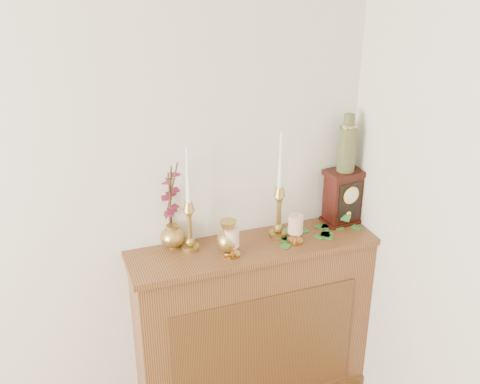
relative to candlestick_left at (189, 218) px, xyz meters
name	(u,v)px	position (x,y,z in m)	size (l,w,h in m)	color
console_shelf	(254,327)	(0.31, -0.06, -0.66)	(1.24, 0.34, 0.93)	brown
candlestick_left	(189,218)	(0.00, 0.00, 0.00)	(0.08, 0.08, 0.51)	tan
candlestick_center	(279,204)	(0.45, -0.02, 0.01)	(0.09, 0.09, 0.54)	tan
bud_vase	(228,238)	(0.15, -0.11, -0.08)	(0.11, 0.11, 0.18)	tan
ginger_jar	(171,207)	(-0.07, 0.08, 0.03)	(0.18, 0.19, 0.44)	tan
pillar_candle_left	(232,241)	(0.17, -0.12, -0.09)	(0.08, 0.08, 0.15)	#BA8441
pillar_candle_right	(295,228)	(0.50, -0.11, -0.09)	(0.08, 0.08, 0.16)	#BA8441
ivy_garland	(323,230)	(0.68, -0.05, -0.16)	(0.47, 0.20, 0.08)	#2B6C29
mantel_clock	(343,197)	(0.82, 0.01, -0.03)	(0.20, 0.15, 0.29)	black
ceramic_vase	(347,146)	(0.82, 0.02, 0.25)	(0.09, 0.09, 0.29)	#183025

